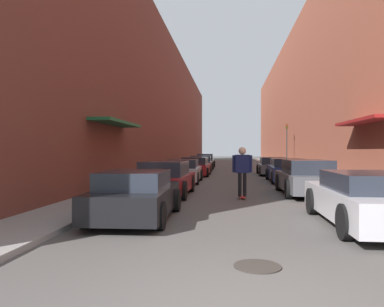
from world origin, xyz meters
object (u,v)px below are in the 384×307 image
at_px(parked_car_left_2, 183,171).
at_px(parked_car_left_3, 196,167).
at_px(parked_car_left_1, 166,179).
at_px(parked_car_right_0, 366,199).
at_px(manhole_cover, 257,266).
at_px(traffic_light, 287,141).
at_px(parked_car_left_5, 205,161).
at_px(skateboarder, 242,167).
at_px(parked_car_right_1, 306,178).
at_px(parked_car_right_3, 272,166).
at_px(parked_car_right_2, 287,170).
at_px(parked_car_left_4, 201,163).
at_px(parked_car_left_0, 136,196).

relative_size(parked_car_left_2, parked_car_left_3, 0.93).
distance_m(parked_car_left_1, parked_car_right_0, 7.58).
height_order(manhole_cover, traffic_light, traffic_light).
height_order(parked_car_left_5, skateboarder, skateboarder).
distance_m(parked_car_right_0, skateboarder, 5.34).
relative_size(parked_car_left_3, parked_car_right_1, 1.01).
bearing_deg(parked_car_right_0, parked_car_left_1, 136.55).
distance_m(parked_car_left_2, parked_car_right_3, 8.54).
height_order(skateboarder, manhole_cover, skateboarder).
relative_size(parked_car_left_3, parked_car_right_3, 1.02).
height_order(parked_car_right_3, skateboarder, skateboarder).
bearing_deg(parked_car_right_2, parked_car_right_0, -89.96).
relative_size(parked_car_left_3, parked_car_right_2, 0.95).
xyz_separation_m(parked_car_left_4, skateboarder, (2.84, -17.65, 0.51)).
bearing_deg(parked_car_left_5, parked_car_right_0, -78.95).
height_order(parked_car_left_1, parked_car_left_3, parked_car_left_1).
bearing_deg(skateboarder, parked_car_right_2, 69.92).
distance_m(parked_car_left_2, traffic_light, 15.76).
height_order(parked_car_left_2, skateboarder, skateboarder).
xyz_separation_m(parked_car_left_3, parked_car_left_4, (-0.09, 5.81, 0.02)).
relative_size(parked_car_left_3, manhole_cover, 6.44).
distance_m(parked_car_left_0, parked_car_left_3, 16.13).
distance_m(parked_car_right_2, manhole_cover, 15.26).
xyz_separation_m(parked_car_left_4, parked_car_right_3, (5.31, -4.70, -0.02)).
xyz_separation_m(parked_car_left_0, traffic_light, (7.31, 24.39, 1.92)).
xyz_separation_m(parked_car_left_5, traffic_light, (7.40, -3.38, 1.86)).
bearing_deg(parked_car_left_2, traffic_light, 61.52).
height_order(parked_car_left_0, parked_car_left_3, parked_car_left_3).
relative_size(parked_car_left_5, parked_car_right_0, 0.98).
xyz_separation_m(parked_car_left_2, parked_car_right_3, (5.39, 6.62, 0.00)).
bearing_deg(parked_car_right_1, parked_car_left_1, -172.34).
bearing_deg(parked_car_left_4, parked_car_left_0, -89.83).
distance_m(parked_car_left_5, parked_car_right_0, 28.63).
relative_size(parked_car_right_3, manhole_cover, 6.30).
bearing_deg(parked_car_right_1, parked_car_left_4, 108.02).
bearing_deg(parked_car_left_3, parked_car_left_2, -91.75).
relative_size(parked_car_left_1, parked_car_right_1, 1.00).
height_order(parked_car_left_0, manhole_cover, parked_car_left_0).
distance_m(parked_car_left_4, parked_car_right_2, 11.82).
bearing_deg(parked_car_left_3, parked_car_left_0, -90.07).
height_order(parked_car_left_4, manhole_cover, parked_car_left_4).
distance_m(parked_car_left_0, manhole_cover, 4.52).
distance_m(parked_car_left_4, manhole_cover, 25.66).
xyz_separation_m(parked_car_right_0, parked_car_right_1, (-0.15, 5.93, 0.04)).
distance_m(parked_car_left_0, skateboarder, 5.14).
bearing_deg(traffic_light, parked_car_right_0, -94.42).
xyz_separation_m(parked_car_left_5, parked_car_right_3, (5.33, -10.52, -0.04)).
bearing_deg(skateboarder, parked_car_right_0, -60.35).
relative_size(parked_car_right_0, parked_car_right_2, 0.99).
bearing_deg(traffic_light, parked_car_left_2, -118.48).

